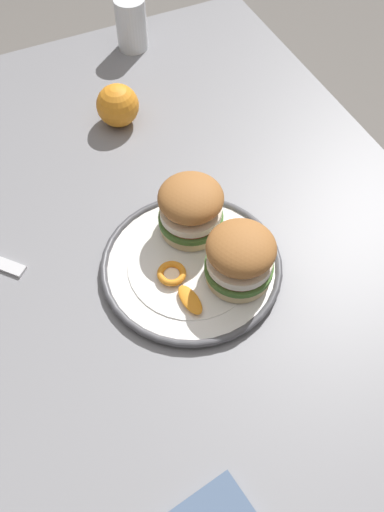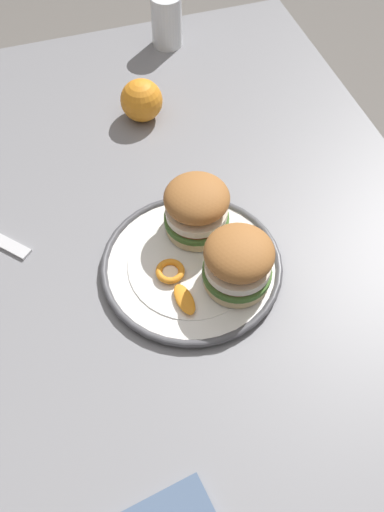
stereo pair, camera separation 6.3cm
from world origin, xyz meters
TOP-DOWN VIEW (x-y plane):
  - ground_plane at (0.00, 0.00)m, footprint 8.00×8.00m
  - dining_table at (0.00, 0.00)m, footprint 1.42×0.99m
  - dinner_plate at (-0.00, -0.04)m, footprint 0.30×0.30m
  - sandwich_half_left at (0.07, -0.07)m, footprint 0.13×0.13m
  - sandwich_half_right at (-0.05, -0.10)m, footprint 0.12×0.12m
  - orange_peel_curled at (-0.01, 0.00)m, footprint 0.07×0.07m
  - orange_peel_strip_long at (-0.06, -0.01)m, footprint 0.06×0.03m
  - drinking_glass at (0.61, -0.18)m, footprint 0.07×0.07m
  - whole_orange at (0.38, -0.06)m, footprint 0.08×0.08m

SIDE VIEW (x-z plane):
  - ground_plane at x=0.00m, z-range 0.00..0.00m
  - dining_table at x=0.00m, z-range 0.28..1.01m
  - dinner_plate at x=0.00m, z-range 0.73..0.75m
  - orange_peel_strip_long at x=-0.06m, z-range 0.75..0.76m
  - orange_peel_curled at x=-0.01m, z-range 0.75..0.76m
  - whole_orange at x=0.38m, z-range 0.73..0.82m
  - drinking_glass at x=0.61m, z-range 0.72..0.84m
  - sandwich_half_left at x=0.07m, z-range 0.75..0.85m
  - sandwich_half_right at x=-0.05m, z-range 0.75..0.85m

